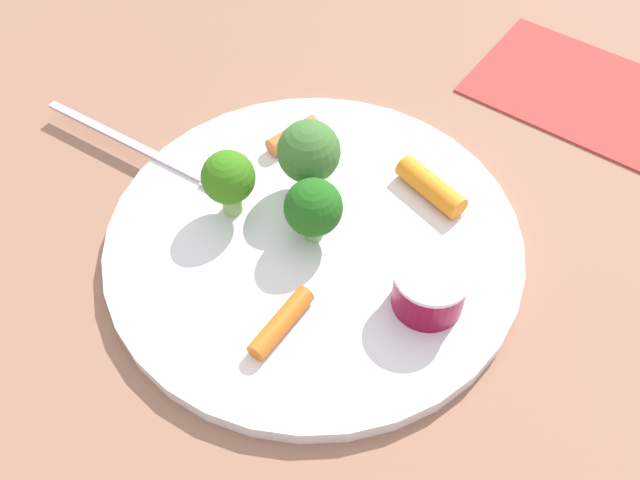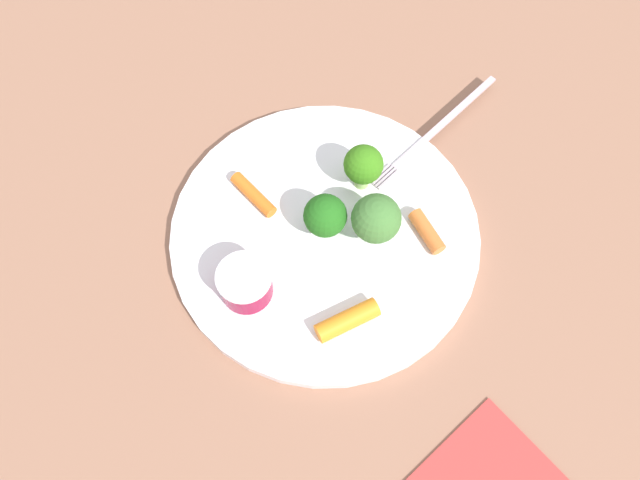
{
  "view_description": "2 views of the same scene",
  "coord_description": "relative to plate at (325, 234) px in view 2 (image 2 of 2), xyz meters",
  "views": [
    {
      "loc": [
        -0.22,
        0.19,
        0.38
      ],
      "look_at": [
        -0.01,
        0.0,
        0.02
      ],
      "focal_mm": 38.91,
      "sensor_mm": 36.0,
      "label": 1
    },
    {
      "loc": [
        -0.13,
        -0.22,
        0.52
      ],
      "look_at": [
        -0.01,
        -0.01,
        0.03
      ],
      "focal_mm": 35.17,
      "sensor_mm": 36.0,
      "label": 2
    }
  ],
  "objects": [
    {
      "name": "ground_plane",
      "position": [
        0.0,
        0.0,
        -0.01
      ],
      "size": [
        2.4,
        2.4,
        0.0
      ],
      "primitive_type": "plane",
      "color": "#95664F"
    },
    {
      "name": "plate",
      "position": [
        0.0,
        0.0,
        0.0
      ],
      "size": [
        0.28,
        0.28,
        0.01
      ],
      "primitive_type": "cylinder",
      "color": "white",
      "rests_on": "ground_plane"
    },
    {
      "name": "sauce_cup",
      "position": [
        -0.09,
        -0.02,
        0.02
      ],
      "size": [
        0.05,
        0.05,
        0.03
      ],
      "color": "maroon",
      "rests_on": "plate"
    },
    {
      "name": "broccoli_floret_0",
      "position": [
        0.0,
        -0.0,
        0.03
      ],
      "size": [
        0.04,
        0.04,
        0.05
      ],
      "color": "#7DB768",
      "rests_on": "plate"
    },
    {
      "name": "broccoli_floret_1",
      "position": [
        0.03,
        -0.03,
        0.04
      ],
      "size": [
        0.04,
        0.04,
        0.06
      ],
      "color": "#80C172",
      "rests_on": "plate"
    },
    {
      "name": "broccoli_floret_2",
      "position": [
        0.05,
        0.03,
        0.04
      ],
      "size": [
        0.04,
        0.04,
        0.05
      ],
      "color": "#97BC68",
      "rests_on": "plate"
    },
    {
      "name": "carrot_stick_0",
      "position": [
        -0.04,
        0.06,
        0.01
      ],
      "size": [
        0.02,
        0.05,
        0.01
      ],
      "primitive_type": "cylinder",
      "rotation": [
        1.57,
        0.0,
        0.23
      ],
      "color": "orange",
      "rests_on": "plate"
    },
    {
      "name": "carrot_stick_1",
      "position": [
        0.08,
        -0.05,
        0.01
      ],
      "size": [
        0.02,
        0.04,
        0.01
      ],
      "primitive_type": "cylinder",
      "rotation": [
        1.57,
        0.0,
        3.11
      ],
      "color": "orange",
      "rests_on": "plate"
    },
    {
      "name": "carrot_stick_2",
      "position": [
        -0.03,
        -0.09,
        0.01
      ],
      "size": [
        0.06,
        0.02,
        0.02
      ],
      "primitive_type": "cylinder",
      "rotation": [
        1.57,
        0.0,
        1.52
      ],
      "color": "orange",
      "rests_on": "plate"
    },
    {
      "name": "fork",
      "position": [
        0.15,
        0.04,
        0.01
      ],
      "size": [
        0.18,
        0.06,
        0.0
      ],
      "color": "#C3B0BE",
      "rests_on": "plate"
    }
  ]
}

